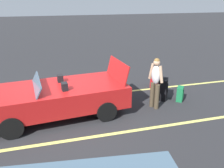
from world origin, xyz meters
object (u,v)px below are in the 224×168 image
(suitcase_large_black, at_px, (163,89))
(suitcase_medium_bright, at_px, (155,79))
(traveler_person, at_px, (156,81))
(convertible_car, at_px, (50,99))
(suitcase_small_carryon, at_px, (180,94))

(suitcase_large_black, height_order, suitcase_medium_bright, suitcase_large_black)
(suitcase_large_black, relative_size, traveler_person, 0.45)
(suitcase_large_black, bearing_deg, convertible_car, -142.54)
(convertible_car, distance_m, suitcase_small_carryon, 4.36)
(suitcase_medium_bright, bearing_deg, suitcase_large_black, 119.63)
(traveler_person, bearing_deg, suitcase_small_carryon, 171.43)
(convertible_car, bearing_deg, suitcase_medium_bright, -165.55)
(suitcase_medium_bright, bearing_deg, traveler_person, 105.38)
(suitcase_large_black, relative_size, suitcase_medium_bright, 1.19)
(suitcase_small_carryon, bearing_deg, suitcase_medium_bright, 137.50)
(suitcase_medium_bright, distance_m, suitcase_small_carryon, 1.50)
(suitcase_medium_bright, relative_size, traveler_person, 0.38)
(suitcase_small_carryon, xyz_separation_m, traveler_person, (1.09, 0.25, 0.68))
(convertible_car, relative_size, suitcase_medium_bright, 6.91)
(suitcase_medium_bright, xyz_separation_m, traveler_person, (0.82, 1.73, 0.62))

